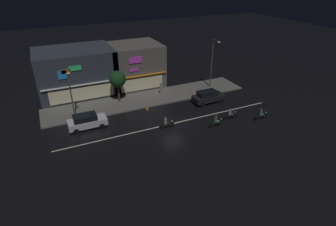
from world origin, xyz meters
TOP-DOWN VIEW (x-y plane):
  - ground_plane at (0.00, 0.00)m, footprint 140.00×140.00m
  - lane_divider_stripe at (0.00, 0.00)m, footprint 26.95×0.16m
  - sidewalk_far at (0.00, 7.69)m, footprint 28.37×5.17m
  - storefront_left_block at (-8.51, 14.13)m, footprint 10.56×7.87m
  - storefront_center_block at (-0.00, 13.71)m, footprint 7.94×7.02m
  - streetlamp_west at (-10.20, 6.46)m, footprint 0.44×1.64m
  - streetlamp_mid at (10.06, 7.48)m, footprint 0.44×1.64m
  - pedestrian_on_sidewalk at (2.14, 8.32)m, footprint 0.36×0.36m
  - street_tree at (-4.04, 8.41)m, footprint 2.21×2.21m
  - parked_car_near_kerb at (6.85, 3.24)m, footprint 4.30×1.98m
  - parked_car_trailing at (-9.28, 3.27)m, footprint 4.30×1.98m
  - motorcycle_lead at (4.25, -2.65)m, footprint 1.90×0.60m
  - motorcycle_following at (6.78, -1.88)m, footprint 1.90×0.60m
  - motorcycle_opposite_lane at (10.10, -3.53)m, footprint 1.90×0.60m
  - motorcycle_trailing_far at (-1.14, -0.64)m, footprint 1.90×0.60m
  - traffic_cone at (-1.42, 4.68)m, footprint 0.36×0.36m

SIDE VIEW (x-z plane):
  - ground_plane at x=0.00m, z-range 0.00..0.00m
  - lane_divider_stripe at x=0.00m, z-range 0.00..0.01m
  - sidewalk_far at x=0.00m, z-range 0.00..0.14m
  - traffic_cone at x=-1.42m, z-range 0.00..0.55m
  - motorcycle_lead at x=4.25m, z-range -0.13..1.39m
  - motorcycle_following at x=6.78m, z-range -0.13..1.39m
  - motorcycle_opposite_lane at x=10.10m, z-range -0.13..1.39m
  - motorcycle_trailing_far at x=-1.14m, z-range -0.13..1.39m
  - parked_car_near_kerb at x=6.85m, z-range 0.03..1.70m
  - parked_car_trailing at x=-9.28m, z-range 0.03..1.70m
  - pedestrian_on_sidewalk at x=2.14m, z-range 0.07..1.86m
  - storefront_center_block at x=0.00m, z-range 0.00..6.35m
  - storefront_left_block at x=-8.51m, z-range 0.00..6.41m
  - street_tree at x=-4.04m, z-range 1.16..5.45m
  - streetlamp_west at x=-10.20m, z-range 0.76..6.85m
  - streetlamp_mid at x=10.06m, z-range 0.78..8.03m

